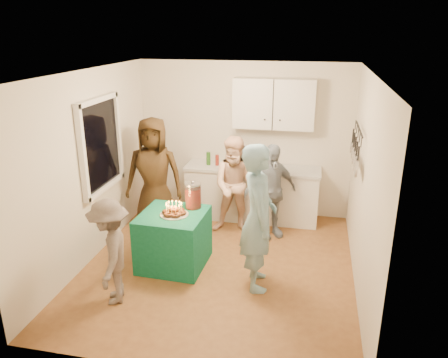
% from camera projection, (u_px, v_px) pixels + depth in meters
% --- Properties ---
extents(floor, '(4.00, 4.00, 0.00)m').
position_uv_depth(floor, '(219.00, 266.00, 6.02)').
color(floor, brown).
rests_on(floor, ground).
extents(ceiling, '(4.00, 4.00, 0.00)m').
position_uv_depth(ceiling, '(218.00, 73.00, 5.15)').
color(ceiling, white).
rests_on(ceiling, floor).
extents(back_wall, '(3.60, 3.60, 0.00)m').
position_uv_depth(back_wall, '(244.00, 139.00, 7.43)').
color(back_wall, silver).
rests_on(back_wall, floor).
extents(left_wall, '(4.00, 4.00, 0.00)m').
position_uv_depth(left_wall, '(89.00, 168.00, 5.94)').
color(left_wall, silver).
rests_on(left_wall, floor).
extents(right_wall, '(4.00, 4.00, 0.00)m').
position_uv_depth(right_wall, '(365.00, 187.00, 5.23)').
color(right_wall, silver).
rests_on(right_wall, floor).
extents(window_night, '(0.04, 1.00, 1.20)m').
position_uv_depth(window_night, '(100.00, 145.00, 6.13)').
color(window_night, black).
rests_on(window_night, left_wall).
extents(counter, '(2.20, 0.58, 0.86)m').
position_uv_depth(counter, '(252.00, 194.00, 7.40)').
color(counter, white).
rests_on(counter, floor).
extents(countertop, '(2.24, 0.62, 0.05)m').
position_uv_depth(countertop, '(253.00, 169.00, 7.25)').
color(countertop, beige).
rests_on(countertop, counter).
extents(upper_cabinet, '(1.30, 0.30, 0.80)m').
position_uv_depth(upper_cabinet, '(274.00, 104.00, 6.98)').
color(upper_cabinet, white).
rests_on(upper_cabinet, back_wall).
extents(pot_rack, '(0.12, 1.00, 0.60)m').
position_uv_depth(pot_rack, '(356.00, 147.00, 5.80)').
color(pot_rack, black).
rests_on(pot_rack, right_wall).
extents(microwave, '(0.58, 0.43, 0.30)m').
position_uv_depth(microwave, '(247.00, 158.00, 7.21)').
color(microwave, white).
rests_on(microwave, countertop).
extents(party_table, '(0.88, 0.88, 0.76)m').
position_uv_depth(party_table, '(174.00, 239.00, 5.94)').
color(party_table, '#0F6644').
rests_on(party_table, floor).
extents(donut_cake, '(0.38, 0.38, 0.18)m').
position_uv_depth(donut_cake, '(174.00, 209.00, 5.75)').
color(donut_cake, '#381C0C').
rests_on(donut_cake, party_table).
extents(punch_jar, '(0.22, 0.22, 0.34)m').
position_uv_depth(punch_jar, '(193.00, 196.00, 5.96)').
color(punch_jar, '#B61A0E').
rests_on(punch_jar, party_table).
extents(man_birthday, '(0.59, 0.76, 1.85)m').
position_uv_depth(man_birthday, '(258.00, 218.00, 5.29)').
color(man_birthday, '#7DA6B5').
rests_on(man_birthday, floor).
extents(woman_back_left, '(0.96, 0.69, 1.83)m').
position_uv_depth(woman_back_left, '(154.00, 175.00, 6.84)').
color(woman_back_left, '#533717').
rests_on(woman_back_left, floor).
extents(woman_back_center, '(0.80, 0.65, 1.56)m').
position_uv_depth(woman_back_center, '(236.00, 186.00, 6.77)').
color(woman_back_center, '#EFA07D').
rests_on(woman_back_center, floor).
extents(woman_back_right, '(0.93, 0.79, 1.49)m').
position_uv_depth(woman_back_right, '(270.00, 191.00, 6.65)').
color(woman_back_right, '#102136').
rests_on(woman_back_right, floor).
extents(child_near_left, '(0.73, 0.95, 1.29)m').
position_uv_depth(child_near_left, '(111.00, 252.00, 5.06)').
color(child_near_left, '#584C47').
rests_on(child_near_left, floor).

